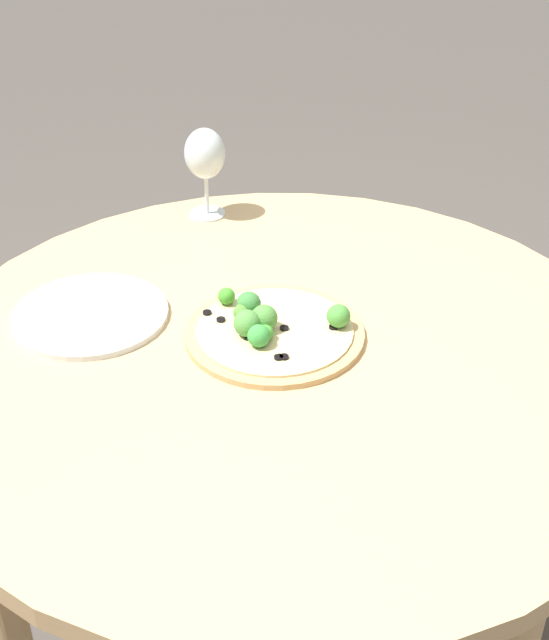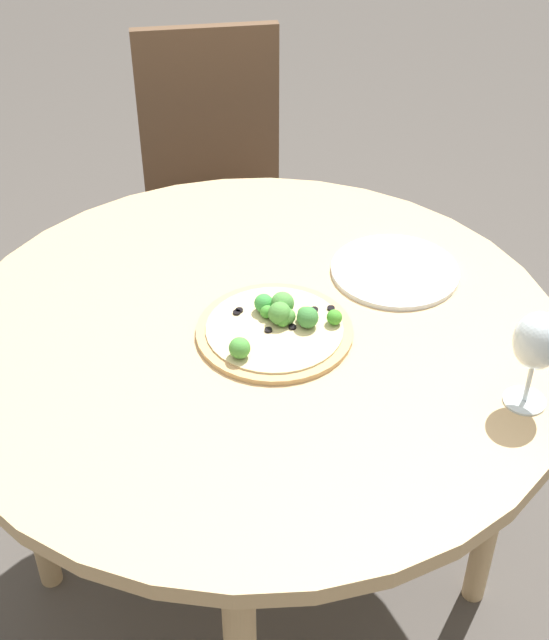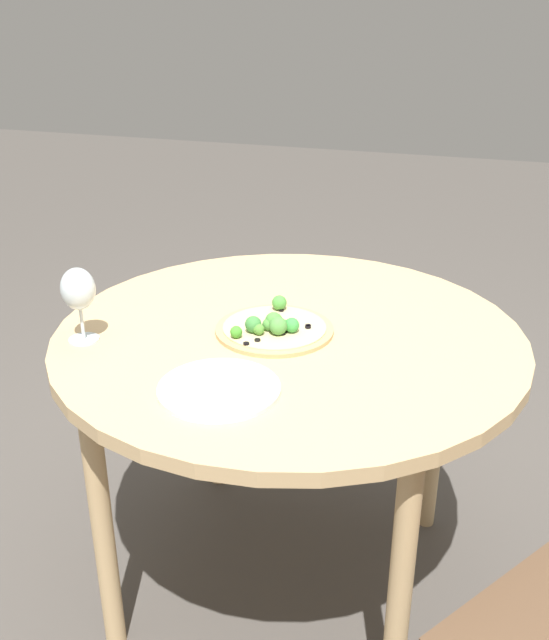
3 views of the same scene
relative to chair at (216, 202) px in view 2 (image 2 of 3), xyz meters
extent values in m
plane|color=#4C4742|center=(0.74, -0.50, -0.50)|extent=(12.00, 12.00, 0.00)
cylinder|color=tan|center=(0.74, -0.50, 0.24)|extent=(1.11, 1.11, 0.03)
cylinder|color=tan|center=(0.39, -0.85, -0.14)|extent=(0.05, 0.05, 0.73)
cylinder|color=tan|center=(0.39, -0.16, -0.14)|extent=(0.05, 0.05, 0.73)
cylinder|color=tan|center=(1.08, -0.16, -0.14)|extent=(0.05, 0.05, 0.73)
cube|color=brown|center=(0.06, -0.04, -0.08)|extent=(0.56, 0.56, 0.04)
cube|color=brown|center=(-0.09, 0.06, 0.20)|extent=(0.24, 0.33, 0.50)
cylinder|color=brown|center=(0.11, -0.28, -0.30)|extent=(0.04, 0.04, 0.41)
cylinder|color=brown|center=(0.30, 0.00, -0.30)|extent=(0.04, 0.04, 0.41)
cylinder|color=brown|center=(-0.17, -0.09, -0.30)|extent=(0.04, 0.04, 0.41)
cylinder|color=brown|center=(0.02, 0.19, -0.30)|extent=(0.04, 0.04, 0.41)
cylinder|color=tan|center=(0.77, -0.49, 0.26)|extent=(0.28, 0.28, 0.01)
cylinder|color=beige|center=(0.77, -0.49, 0.27)|extent=(0.24, 0.24, 0.00)
sphere|color=#4E903E|center=(0.76, -0.47, 0.29)|extent=(0.04, 0.04, 0.04)
sphere|color=green|center=(0.83, -0.40, 0.28)|extent=(0.03, 0.03, 0.03)
sphere|color=#50903E|center=(0.77, -0.46, 0.28)|extent=(0.03, 0.03, 0.03)
sphere|color=green|center=(0.72, -0.47, 0.29)|extent=(0.03, 0.03, 0.03)
sphere|color=#3F833D|center=(0.81, -0.44, 0.29)|extent=(0.04, 0.04, 0.04)
sphere|color=#539037|center=(0.79, -0.43, 0.28)|extent=(0.03, 0.03, 0.03)
sphere|color=#458D33|center=(0.77, -0.47, 0.28)|extent=(0.03, 0.03, 0.03)
sphere|color=#4A973D|center=(0.79, -0.59, 0.29)|extent=(0.04, 0.04, 0.04)
sphere|color=#509242|center=(0.75, -0.45, 0.29)|extent=(0.04, 0.04, 0.04)
sphere|color=green|center=(0.74, -0.48, 0.28)|extent=(0.02, 0.02, 0.02)
sphere|color=#3C833B|center=(0.76, -0.47, 0.28)|extent=(0.02, 0.02, 0.02)
cylinder|color=black|center=(0.79, -0.47, 0.27)|extent=(0.01, 0.01, 0.00)
cylinder|color=black|center=(0.77, -0.51, 0.27)|extent=(0.01, 0.01, 0.00)
cylinder|color=black|center=(0.78, -0.58, 0.27)|extent=(0.01, 0.01, 0.00)
cylinder|color=black|center=(0.69, -0.51, 0.27)|extent=(0.01, 0.01, 0.00)
cylinder|color=black|center=(0.80, -0.38, 0.27)|extent=(0.01, 0.01, 0.00)
cylinder|color=black|center=(0.78, -0.40, 0.27)|extent=(0.01, 0.01, 0.00)
cylinder|color=black|center=(0.74, -0.45, 0.27)|extent=(0.01, 0.01, 0.00)
cylinder|color=black|center=(0.69, -0.50, 0.27)|extent=(0.01, 0.01, 0.00)
cylinder|color=silver|center=(1.17, -0.31, 0.26)|extent=(0.07, 0.07, 0.00)
cylinder|color=silver|center=(1.17, -0.31, 0.30)|extent=(0.01, 0.01, 0.07)
ellipsoid|color=silver|center=(1.17, -0.31, 0.38)|extent=(0.08, 0.08, 0.10)
cylinder|color=silver|center=(0.79, -0.19, 0.26)|extent=(0.25, 0.25, 0.01)
camera|label=1|loc=(-0.37, -0.62, 1.03)|focal=50.00mm
camera|label=2|loc=(1.67, -1.32, 1.24)|focal=50.00mm
camera|label=3|loc=(0.30, 0.96, 0.97)|focal=40.00mm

